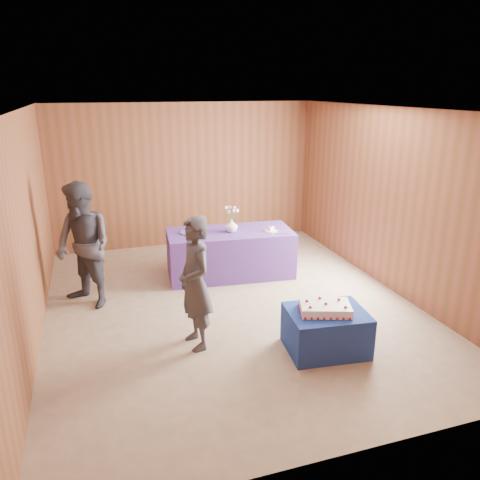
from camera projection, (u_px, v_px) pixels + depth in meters
name	position (u px, v px, depth m)	size (l,w,h in m)	color
ground	(231.00, 306.00, 6.64)	(6.00, 6.00, 0.00)	tan
room_shell	(230.00, 181.00, 6.08)	(5.04, 6.04, 2.72)	brown
cake_table	(326.00, 331.00, 5.47)	(0.90, 0.70, 0.50)	navy
serving_table	(230.00, 253.00, 7.64)	(2.00, 0.90, 0.75)	#4E348F
sheet_cake	(325.00, 308.00, 5.36)	(0.69, 0.57, 0.14)	white
vase	(232.00, 226.00, 7.47)	(0.20, 0.20, 0.21)	white
flower_spray	(231.00, 210.00, 7.39)	(0.25, 0.25, 0.19)	#286528
platter	(191.00, 232.00, 7.44)	(0.37, 0.37, 0.02)	#6250A0
plate	(271.00, 231.00, 7.53)	(0.21, 0.21, 0.01)	silver
cake_slice	(271.00, 228.00, 7.51)	(0.09, 0.09, 0.09)	white
knife	(280.00, 234.00, 7.37)	(0.26, 0.02, 0.00)	silver
guest_left	(195.00, 283.00, 5.40)	(0.58, 0.38, 1.60)	#373841
guest_right	(84.00, 246.00, 6.41)	(0.86, 0.67, 1.77)	#383742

